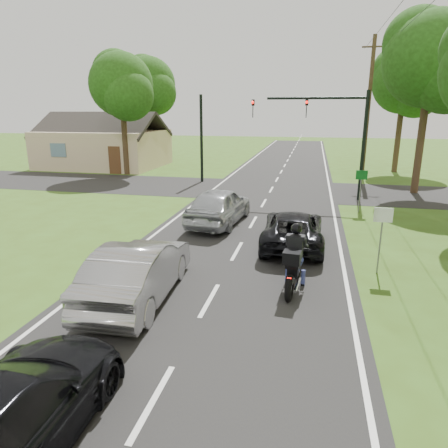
% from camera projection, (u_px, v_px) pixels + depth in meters
% --- Properties ---
extents(ground, '(140.00, 140.00, 0.00)m').
position_uv_depth(ground, '(210.00, 300.00, 10.79)').
color(ground, '#385317').
rests_on(ground, ground).
extents(road, '(8.00, 100.00, 0.01)m').
position_uv_depth(road, '(259.00, 212.00, 20.18)').
color(road, black).
rests_on(road, ground).
extents(cross_road, '(60.00, 7.00, 0.01)m').
position_uv_depth(cross_road, '(271.00, 190.00, 25.81)').
color(cross_road, black).
rests_on(cross_road, ground).
extents(motorcycle_rider, '(0.69, 2.30, 1.98)m').
position_uv_depth(motorcycle_rider, '(294.00, 264.00, 11.24)').
color(motorcycle_rider, black).
rests_on(motorcycle_rider, ground).
extents(dark_suv, '(2.29, 4.77, 1.31)m').
position_uv_depth(dark_suv, '(293.00, 229.00, 15.01)').
color(dark_suv, black).
rests_on(dark_suv, road).
extents(silver_sedan, '(1.96, 4.91, 1.59)m').
position_uv_depth(silver_sedan, '(138.00, 271.00, 10.71)').
color(silver_sedan, '#9F9EA3').
rests_on(silver_sedan, road).
extents(silver_suv, '(2.38, 5.01, 1.65)m').
position_uv_depth(silver_suv, '(219.00, 205.00, 17.91)').
color(silver_suv, '#A8ACB0').
rests_on(silver_suv, road).
extents(traffic_signal, '(6.38, 0.44, 6.00)m').
position_uv_depth(traffic_signal, '(330.00, 126.00, 22.10)').
color(traffic_signal, black).
rests_on(traffic_signal, ground).
extents(signal_pole_far, '(0.20, 0.20, 6.00)m').
position_uv_depth(signal_pole_far, '(201.00, 139.00, 27.95)').
color(signal_pole_far, black).
rests_on(signal_pole_far, ground).
extents(utility_pole_far, '(1.60, 0.28, 10.00)m').
position_uv_depth(utility_pole_far, '(368.00, 108.00, 28.76)').
color(utility_pole_far, '#4A3621').
rests_on(utility_pole_far, ground).
extents(sign_white, '(0.55, 0.07, 2.12)m').
position_uv_depth(sign_white, '(382.00, 224.00, 12.17)').
color(sign_white, slate).
rests_on(sign_white, ground).
extents(sign_green, '(0.55, 0.07, 2.12)m').
position_uv_depth(sign_green, '(361.00, 181.00, 19.64)').
color(sign_green, slate).
rests_on(sign_green, ground).
extents(tree_row_d, '(5.76, 5.58, 10.45)m').
position_uv_depth(tree_row_d, '(438.00, 65.00, 22.59)').
color(tree_row_d, '#332316').
rests_on(tree_row_d, ground).
extents(tree_row_e, '(5.28, 5.12, 9.61)m').
position_uv_depth(tree_row_e, '(408.00, 85.00, 31.15)').
color(tree_row_e, '#332316').
rests_on(tree_row_e, ground).
extents(tree_left_near, '(5.12, 4.96, 9.22)m').
position_uv_depth(tree_left_near, '(124.00, 88.00, 30.01)').
color(tree_left_near, '#332316').
rests_on(tree_left_near, ground).
extents(tree_left_far, '(5.76, 5.58, 10.14)m').
position_uv_depth(tree_left_far, '(150.00, 87.00, 39.61)').
color(tree_left_far, '#332316').
rests_on(tree_left_far, ground).
extents(house, '(10.20, 8.00, 4.84)m').
position_uv_depth(house, '(105.00, 147.00, 36.16)').
color(house, tan).
rests_on(house, ground).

